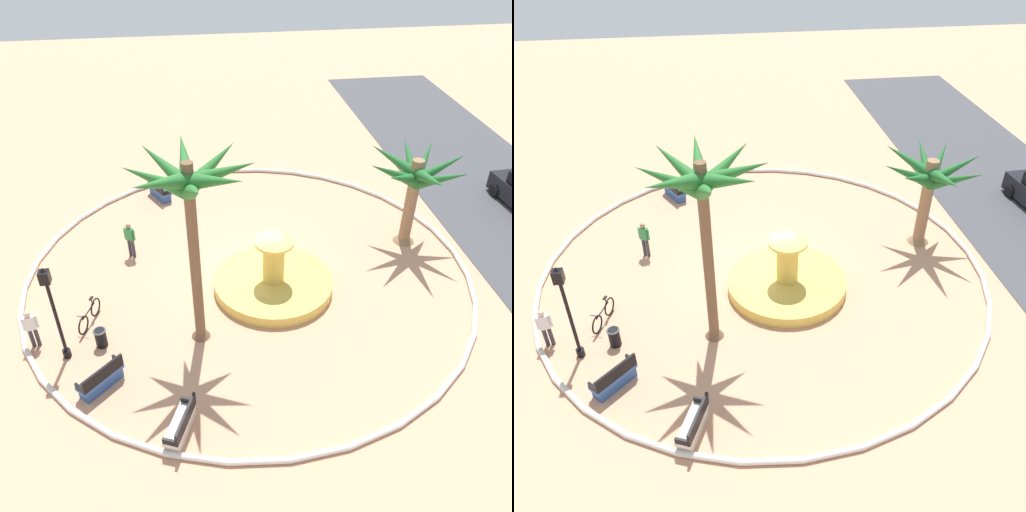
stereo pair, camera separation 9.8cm
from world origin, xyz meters
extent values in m
plane|color=tan|center=(0.00, 0.00, 0.00)|extent=(80.00, 80.00, 0.00)
torus|color=silver|center=(0.00, 0.00, 0.10)|extent=(18.35, 18.35, 0.20)
cylinder|color=gold|center=(1.28, 0.81, 0.23)|extent=(4.74, 4.74, 0.45)
cylinder|color=teal|center=(1.28, 0.81, 0.19)|extent=(4.17, 4.17, 0.34)
cylinder|color=gold|center=(1.28, 0.81, 1.31)|extent=(0.85, 0.85, 1.72)
cylinder|color=#F1C954|center=(1.28, 0.81, 2.23)|extent=(1.52, 1.52, 0.12)
cylinder|color=#8E6B4C|center=(-1.19, 7.24, 2.01)|extent=(0.51, 0.51, 4.02)
cone|color=#8E6B4C|center=(-1.19, 7.24, 0.25)|extent=(0.97, 0.97, 0.50)
cone|color=#1E6028|center=(-0.06, 7.27, 3.73)|extent=(2.43, 0.62, 1.13)
cone|color=#1E6028|center=(-0.46, 7.97, 3.47)|extent=(2.04, 2.05, 1.60)
cone|color=#1E6028|center=(-1.30, 8.31, 3.56)|extent=(0.79, 2.42, 1.44)
cone|color=#1E6028|center=(-2.02, 7.88, 3.49)|extent=(2.20, 1.88, 1.56)
cone|color=#1E6028|center=(-2.26, 7.33, 3.56)|extent=(2.42, 0.77, 1.45)
cone|color=#1E6028|center=(-2.05, 6.51, 3.70)|extent=(2.20, 1.99, 1.18)
cone|color=#1E6028|center=(-1.10, 6.18, 3.53)|extent=(0.76, 2.40, 1.49)
cone|color=#1E6028|center=(-0.53, 6.38, 3.58)|extent=(1.89, 2.23, 1.41)
cylinder|color=brown|center=(3.62, -2.23, 3.45)|extent=(0.36, 0.36, 6.90)
cone|color=brown|center=(3.62, -2.23, 0.25)|extent=(0.68, 0.68, 0.50)
cone|color=#28702D|center=(4.55, -2.11, 6.43)|extent=(2.18, 0.83, 1.44)
cone|color=#28702D|center=(4.30, -1.50, 6.60)|extent=(1.89, 1.97, 1.15)
cone|color=#28702D|center=(3.76, -1.24, 6.58)|extent=(0.86, 2.22, 1.17)
cone|color=#28702D|center=(3.02, -1.48, 6.48)|extent=(1.77, 2.03, 1.36)
cone|color=#28702D|center=(2.62, -2.29, 6.58)|extent=(2.20, 0.69, 1.18)
cone|color=#28702D|center=(2.91, -2.90, 6.51)|extent=(1.95, 1.89, 1.31)
cone|color=#28702D|center=(3.64, -3.16, 6.42)|extent=(0.61, 2.13, 1.47)
cone|color=#28702D|center=(4.28, -2.99, 6.62)|extent=(1.85, 2.00, 1.11)
cube|color=#335BA8|center=(5.50, -5.57, 0.45)|extent=(1.48, 1.49, 0.12)
cube|color=black|center=(5.65, -5.42, 0.75)|extent=(1.18, 1.19, 0.50)
cube|color=#2B4E8F|center=(5.50, -5.57, 0.20)|extent=(1.36, 1.37, 0.39)
cube|color=black|center=(6.03, -6.10, 0.59)|extent=(0.38, 0.37, 0.24)
cube|color=black|center=(4.98, -5.04, 0.59)|extent=(0.38, 0.37, 0.24)
cube|color=#335BA8|center=(-6.78, -3.70, 0.45)|extent=(1.64, 1.21, 0.12)
cube|color=black|center=(-6.68, -3.89, 0.75)|extent=(1.44, 0.84, 0.50)
cube|color=#2B4E8F|center=(-6.78, -3.70, 0.20)|extent=(1.51, 1.11, 0.39)
cube|color=black|center=(-7.44, -4.06, 0.59)|extent=(0.29, 0.43, 0.24)
cube|color=black|center=(-6.12, -3.34, 0.59)|extent=(0.29, 0.43, 0.24)
cube|color=beige|center=(7.67, -3.08, 0.45)|extent=(1.67, 1.06, 0.12)
cube|color=black|center=(7.75, -2.88, 0.75)|extent=(1.51, 0.67, 0.50)
cube|color=#B6ADA0|center=(7.67, -3.08, 0.20)|extent=(1.54, 0.98, 0.39)
cube|color=black|center=(8.36, -3.36, 0.59)|extent=(0.24, 0.45, 0.24)
cube|color=black|center=(6.97, -2.80, 0.59)|extent=(0.24, 0.45, 0.24)
cylinder|color=black|center=(3.96, -6.88, 1.64)|extent=(0.12, 0.12, 3.28)
cylinder|color=black|center=(3.96, -6.88, 0.15)|extent=(0.28, 0.28, 0.30)
cube|color=black|center=(3.96, -6.88, 3.50)|extent=(0.32, 0.32, 0.44)
sphere|color=#F2EDCC|center=(3.96, -6.88, 3.50)|extent=(0.22, 0.22, 0.22)
cone|color=black|center=(3.96, -6.88, 3.78)|extent=(0.20, 0.20, 0.18)
cylinder|color=black|center=(3.59, -5.73, 0.35)|extent=(0.40, 0.40, 0.70)
torus|color=#4C4C51|center=(3.59, -5.73, 0.70)|extent=(0.46, 0.46, 0.06)
torus|color=black|center=(2.84, -6.41, 0.36)|extent=(0.70, 0.30, 0.72)
torus|color=black|center=(1.90, -6.08, 0.36)|extent=(0.70, 0.30, 0.72)
cylinder|color=black|center=(2.37, -6.25, 0.59)|extent=(0.91, 0.36, 0.05)
cylinder|color=black|center=(2.04, -6.13, 0.74)|extent=(0.04, 0.04, 0.30)
cube|color=black|center=(2.04, -6.13, 0.91)|extent=(0.22, 0.16, 0.06)
cylinder|color=black|center=(2.79, -6.40, 0.73)|extent=(0.17, 0.43, 0.03)
cylinder|color=#33333D|center=(3.30, -8.11, 0.41)|extent=(0.14, 0.14, 0.82)
cylinder|color=#33333D|center=(3.26, -7.94, 0.41)|extent=(0.14, 0.14, 0.82)
cube|color=white|center=(3.28, -8.03, 1.10)|extent=(0.27, 0.38, 0.56)
sphere|color=beige|center=(3.28, -8.03, 1.50)|extent=(0.22, 0.22, 0.22)
cylinder|color=white|center=(3.33, -8.24, 1.10)|extent=(0.09, 0.09, 0.53)
cylinder|color=white|center=(3.23, -7.81, 1.10)|extent=(0.09, 0.09, 0.53)
cylinder|color=#33333D|center=(-1.79, -4.98, 0.44)|extent=(0.14, 0.14, 0.87)
cylinder|color=#33333D|center=(-1.71, -4.82, 0.44)|extent=(0.14, 0.14, 0.87)
cube|color=#338C4C|center=(-1.75, -4.90, 1.15)|extent=(0.34, 0.39, 0.56)
sphere|color=#9E7051|center=(-1.75, -4.90, 1.55)|extent=(0.22, 0.22, 0.22)
cylinder|color=#338C4C|center=(-1.85, -5.09, 1.15)|extent=(0.09, 0.09, 0.53)
cylinder|color=#338C4C|center=(-1.65, -4.70, 1.15)|extent=(0.09, 0.09, 0.53)
cylinder|color=black|center=(-4.44, 13.32, 0.32)|extent=(0.65, 0.26, 0.64)
camera|label=1|loc=(17.69, -2.24, 13.70)|focal=37.42mm
camera|label=2|loc=(17.70, -2.14, 13.70)|focal=37.42mm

